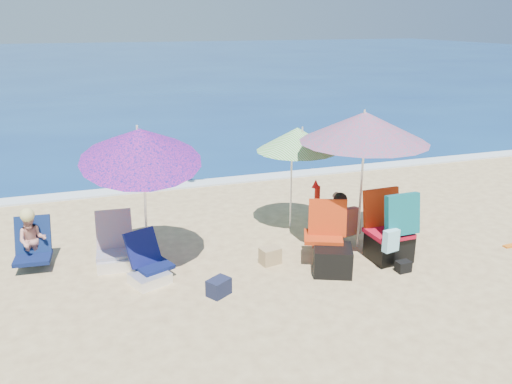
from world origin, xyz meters
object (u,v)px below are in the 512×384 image
object	(u,v)px
person_center	(338,219)
person_left	(32,240)
furled_umbrella	(316,211)
camp_chair_left	(331,251)
umbrella_striped	(297,139)
camp_chair_right	(390,235)
chair_navy	(149,268)
umbrella_blue	(141,145)
chair_rainbow	(116,252)
umbrella_turquoise	(364,127)

from	to	relation	value
person_center	person_left	size ratio (longest dim) A/B	0.96
furled_umbrella	camp_chair_left	bearing A→B (deg)	-98.21
umbrella_striped	camp_chair_right	bearing A→B (deg)	-62.23
camp_chair_left	camp_chair_right	size ratio (longest dim) A/B	0.90
chair_navy	umbrella_blue	bearing A→B (deg)	82.79
umbrella_blue	chair_rainbow	world-z (taller)	umbrella_blue
chair_navy	person_left	bearing A→B (deg)	148.16
umbrella_striped	chair_navy	bearing A→B (deg)	-157.29
umbrella_striped	chair_rainbow	size ratio (longest dim) A/B	2.39
furled_umbrella	umbrella_turquoise	bearing A→B (deg)	-17.20
chair_navy	chair_rainbow	size ratio (longest dim) A/B	1.05
camp_chair_right	camp_chair_left	bearing A→B (deg)	-178.84
umbrella_turquoise	camp_chair_right	xyz separation A→B (m)	(0.25, -0.58, -1.65)
umbrella_turquoise	chair_rainbow	xyz separation A→B (m)	(-3.92, 0.65, -1.86)
umbrella_blue	chair_rainbow	size ratio (longest dim) A/B	3.01
person_center	person_left	distance (m)	4.93
umbrella_blue	camp_chair_right	size ratio (longest dim) A/B	2.06
umbrella_striped	chair_rainbow	world-z (taller)	umbrella_striped
camp_chair_right	person_center	xyz separation A→B (m)	(-0.51, 0.83, 0.03)
furled_umbrella	camp_chair_left	distance (m)	0.90
chair_navy	camp_chair_left	distance (m)	2.76
umbrella_turquoise	furled_umbrella	world-z (taller)	umbrella_turquoise
umbrella_striped	umbrella_blue	world-z (taller)	umbrella_blue
camp_chair_left	person_left	distance (m)	4.62
umbrella_striped	person_left	xyz separation A→B (m)	(-4.47, -0.17, -1.24)
camp_chair_right	chair_rainbow	bearing A→B (deg)	163.48
person_left	chair_rainbow	bearing A→B (deg)	-14.85
chair_rainbow	camp_chair_right	world-z (taller)	camp_chair_right
camp_chair_left	chair_rainbow	bearing A→B (deg)	158.04
person_center	umbrella_striped	bearing A→B (deg)	113.90
chair_rainbow	person_center	world-z (taller)	person_center
chair_navy	camp_chair_right	size ratio (longest dim) A/B	0.72
umbrella_turquoise	camp_chair_right	size ratio (longest dim) A/B	2.16
furled_umbrella	chair_rainbow	distance (m)	3.30
umbrella_turquoise	furled_umbrella	distance (m)	1.58
umbrella_blue	camp_chair_right	xyz separation A→B (m)	(3.70, -0.87, -1.56)
umbrella_blue	chair_rainbow	distance (m)	1.86
camp_chair_right	umbrella_turquoise	bearing A→B (deg)	113.39
umbrella_striped	chair_navy	distance (m)	3.42
umbrella_blue	person_left	distance (m)	2.38
camp_chair_right	person_left	world-z (taller)	camp_chair_right
umbrella_striped	umbrella_blue	bearing A→B (deg)	-162.88
umbrella_blue	person_center	size ratio (longest dim) A/B	2.57
camp_chair_left	umbrella_blue	bearing A→B (deg)	161.50
umbrella_blue	furled_umbrella	distance (m)	3.07
chair_rainbow	person_center	bearing A→B (deg)	-6.40
chair_rainbow	person_center	xyz separation A→B (m)	(3.66, -0.41, 0.24)
umbrella_blue	chair_navy	world-z (taller)	umbrella_blue
umbrella_striped	umbrella_blue	distance (m)	2.94
umbrella_turquoise	person_left	size ratio (longest dim) A/B	2.59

